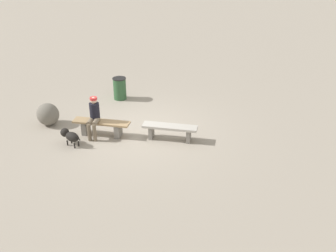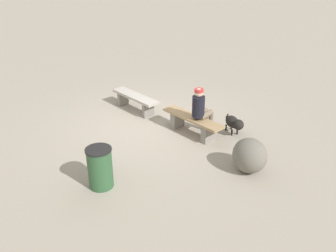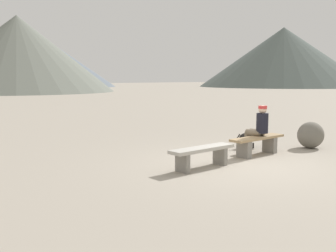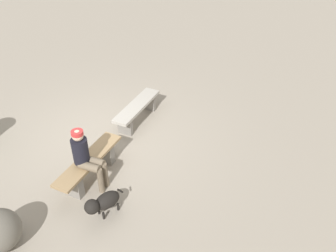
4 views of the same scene
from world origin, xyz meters
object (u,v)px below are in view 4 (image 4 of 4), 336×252
bench_left (137,109)px  dog (103,202)px  bench_right (90,165)px  seated_person (86,155)px

bench_left → dog: (2.80, 0.86, -0.03)m
bench_right → dog: size_ratio=2.45×
bench_right → dog: 1.03m
bench_right → dog: bearing=47.8°
bench_left → dog: 2.93m
bench_right → dog: (0.70, 0.75, -0.01)m
bench_right → seated_person: size_ratio=1.41×
bench_left → seated_person: (2.28, 0.21, 0.38)m
dog → bench_left: bearing=-139.1°
seated_person → dog: bearing=48.4°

